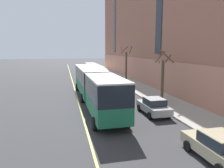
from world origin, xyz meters
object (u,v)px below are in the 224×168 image
parked_car_darkgray_2 (101,73)px  street_tree_mid_block (163,75)px  city_bus (94,84)px  parked_car_silver_1 (154,106)px  street_tree_far_uptown (126,64)px  parked_car_champagne_0 (218,147)px  parked_car_navy_3 (112,79)px

parked_car_darkgray_2 → street_tree_mid_block: 25.49m
city_bus → parked_car_silver_1: city_bus is taller
parked_car_darkgray_2 → street_tree_far_uptown: (2.90, -10.37, 2.58)m
parked_car_champagne_0 → street_tree_mid_block: 13.74m
parked_car_silver_1 → street_tree_far_uptown: street_tree_far_uptown is taller
parked_car_champagne_0 → parked_car_navy_3: same height
city_bus → parked_car_champagne_0: (4.69, -14.31, -1.35)m
city_bus → street_tree_far_uptown: size_ratio=3.09×
parked_car_navy_3 → street_tree_far_uptown: size_ratio=0.69×
parked_car_darkgray_2 → parked_car_navy_3: same height
parked_car_silver_1 → parked_car_navy_3: size_ratio=0.95×
parked_car_darkgray_2 → parked_car_navy_3: bearing=-89.1°
parked_car_navy_3 → street_tree_mid_block: (2.73, -14.14, 2.25)m
parked_car_silver_1 → parked_car_navy_3: bearing=89.3°
city_bus → street_tree_mid_block: 7.81m
parked_car_darkgray_2 → parked_car_champagne_0: bearing=-90.1°
parked_car_champagne_0 → city_bus: bearing=108.2°
parked_car_champagne_0 → street_tree_mid_block: street_tree_mid_block is taller
city_bus → parked_car_champagne_0: city_bus is taller
city_bus → street_tree_mid_block: size_ratio=3.48×
parked_car_champagne_0 → parked_car_navy_3: 27.36m
parked_car_darkgray_2 → street_tree_mid_block: bearing=-83.4°
parked_car_champagne_0 → street_tree_mid_block: (2.99, 13.22, 2.25)m
parked_car_navy_3 → street_tree_far_uptown: 3.82m
parked_car_silver_1 → city_bus: bearing=130.2°
street_tree_mid_block → street_tree_far_uptown: street_tree_far_uptown is taller
parked_car_darkgray_2 → parked_car_navy_3: 11.09m
city_bus → parked_car_silver_1: 7.46m
parked_car_champagne_0 → parked_car_silver_1: bearing=89.7°
parked_car_darkgray_2 → street_tree_mid_block: size_ratio=0.81×
parked_car_champagne_0 → street_tree_far_uptown: (2.98, 28.07, 2.58)m
parked_car_champagne_0 → street_tree_far_uptown: bearing=83.9°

